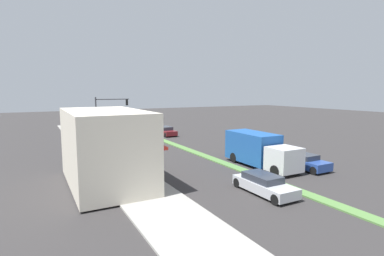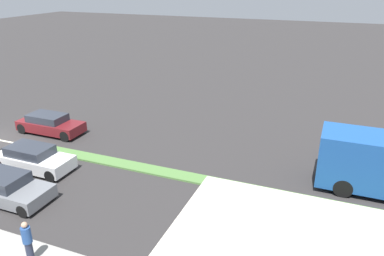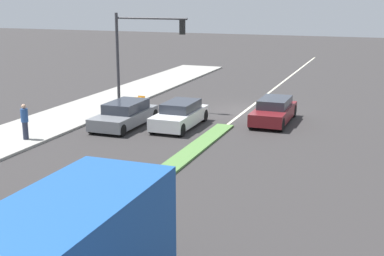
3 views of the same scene
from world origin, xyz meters
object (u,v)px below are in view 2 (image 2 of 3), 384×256
Objects in this scene: pedestrian at (28,241)px; van_white at (34,158)px; sedan_maroon at (50,124)px; suv_grey at (3,187)px.

pedestrian is 0.39× the size of van_white.
sedan_maroon is at bearing -148.23° from van_white.
pedestrian is 5.32m from suv_grey.
suv_grey is at bearing 26.24° from sedan_maroon.
pedestrian is 7.78m from van_white.
pedestrian reaches higher than van_white.
van_white is at bearing 31.77° from sedan_maroon.
pedestrian reaches higher than sedan_maroon.
van_white reaches higher than suv_grey.
pedestrian is 0.37× the size of suv_grey.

